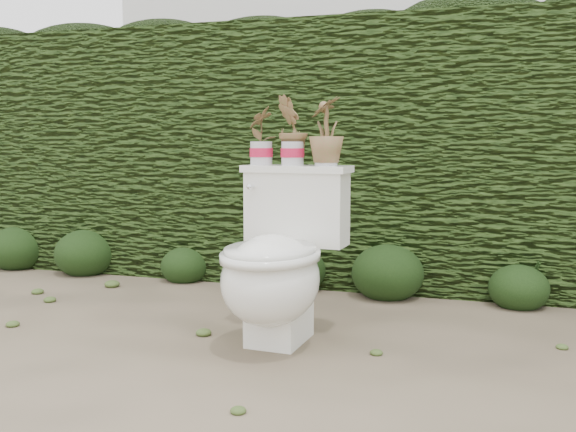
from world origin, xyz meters
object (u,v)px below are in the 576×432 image
(toilet, at_px, (278,264))
(potted_plant_left, at_px, (261,137))
(potted_plant_center, at_px, (293,132))
(potted_plant_right, at_px, (326,133))

(toilet, xyz_separation_m, potted_plant_left, (-0.17, 0.25, 0.55))
(potted_plant_center, bearing_deg, toilet, -9.34)
(toilet, relative_size, potted_plant_left, 2.99)
(potted_plant_left, distance_m, potted_plant_right, 0.32)
(potted_plant_left, xyz_separation_m, potted_plant_center, (0.16, -0.01, 0.02))
(potted_plant_left, bearing_deg, potted_plant_center, 100.36)
(potted_plant_center, xyz_separation_m, potted_plant_right, (0.16, -0.01, -0.01))
(toilet, bearing_deg, potted_plant_left, 126.83)
(toilet, relative_size, potted_plant_center, 2.53)
(toilet, distance_m, potted_plant_left, 0.63)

